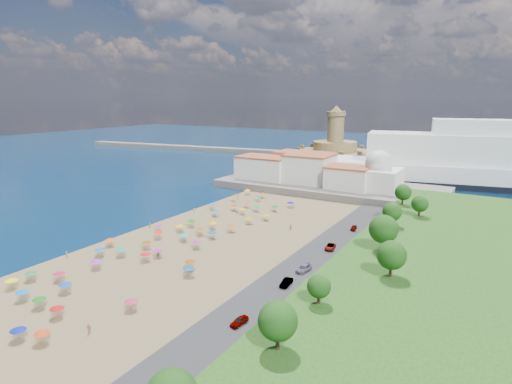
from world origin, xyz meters
The scene contains 11 objects.
ground centered at (0.00, 0.00, 0.00)m, with size 700.00×700.00×0.00m, color #071938.
terrace centered at (10.00, 73.00, 1.50)m, with size 90.00×36.00×3.00m, color #59544C.
jetty centered at (-12.00, 108.00, 1.20)m, with size 18.00×70.00×2.40m, color #59544C.
breakwater centered at (-110.00, 153.00, 1.30)m, with size 200.00×7.00×2.60m, color #59544C.
waterfront_buildings centered at (-3.05, 73.64, 7.88)m, with size 57.00×29.00×11.00m.
domed_building centered at (30.00, 71.00, 8.97)m, with size 16.00×16.00×15.00m.
fortress centered at (-12.00, 138.00, 6.68)m, with size 40.00×40.00×32.40m.
beach_parasols centered at (-1.22, -10.78, 2.15)m, with size 32.82×117.78×2.20m.
beachgoers centered at (-0.88, 6.66, 1.11)m, with size 40.20×96.09×1.88m.
parked_cars centered at (36.00, -4.97, 1.35)m, with size 2.90×63.39×1.37m.
hillside_trees centered at (49.64, -9.44, 9.97)m, with size 14.73×107.28×7.66m.
Camera 1 is at (71.07, -88.15, 37.64)m, focal length 30.00 mm.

